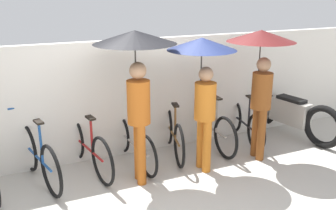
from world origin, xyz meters
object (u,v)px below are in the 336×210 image
parked_bicycle_4 (173,133)px  parked_bicycle_1 (39,157)px  parked_bicycle_2 (87,147)px  pedestrian_center (203,67)px  pedestrian_trailing (261,57)px  parked_bicycle_5 (211,127)px  pedestrian_leading (136,61)px  parked_bicycle_3 (133,142)px  parked_bicycle_6 (244,122)px  motorcycle (290,114)px

parked_bicycle_4 → parked_bicycle_1: bearing=106.3°
parked_bicycle_2 → parked_bicycle_4: bearing=-99.5°
parked_bicycle_2 → parked_bicycle_4: 1.44m
pedestrian_center → pedestrian_trailing: pedestrian_trailing is taller
parked_bicycle_1 → parked_bicycle_5: parked_bicycle_5 is taller
parked_bicycle_5 → pedestrian_center: bearing=139.3°
parked_bicycle_2 → pedestrian_center: (1.63, -0.61, 1.21)m
parked_bicycle_2 → pedestrian_leading: pedestrian_leading is taller
parked_bicycle_3 → parked_bicycle_5: parked_bicycle_5 is taller
parked_bicycle_3 → parked_bicycle_6: size_ratio=1.06×
parked_bicycle_5 → pedestrian_trailing: bearing=-138.1°
parked_bicycle_2 → motorcycle: (3.80, -0.14, 0.04)m
parked_bicycle_4 → parked_bicycle_6: bearing=-76.1°
parked_bicycle_1 → pedestrian_center: size_ratio=0.83×
parked_bicycle_2 → motorcycle: bearing=-101.8°
parked_bicycle_4 → pedestrian_trailing: bearing=-102.9°
pedestrian_trailing → motorcycle: (1.14, 0.47, -1.23)m
parked_bicycle_6 → parked_bicycle_2: bearing=100.9°
pedestrian_trailing → parked_bicycle_3: bearing=171.9°
parked_bicycle_3 → motorcycle: 3.08m
pedestrian_leading → pedestrian_center: 1.02m
parked_bicycle_4 → parked_bicycle_3: bearing=107.7°
parked_bicycle_3 → pedestrian_leading: 1.49m
parked_bicycle_2 → parked_bicycle_3: parked_bicycle_3 is taller
motorcycle → pedestrian_trailing: bearing=102.1°
parked_bicycle_1 → pedestrian_trailing: bearing=-111.4°
parked_bicycle_6 → pedestrian_leading: 2.71m
pedestrian_center → motorcycle: 2.51m
parked_bicycle_3 → pedestrian_leading: (-0.10, -0.51, 1.39)m
parked_bicycle_2 → motorcycle: 3.80m
parked_bicycle_1 → pedestrian_leading: bearing=-121.9°
parked_bicycle_3 → pedestrian_trailing: bearing=-110.2°
parked_bicycle_3 → parked_bicycle_4: 0.72m
pedestrian_trailing → parked_bicycle_6: bearing=78.9°
pedestrian_center → parked_bicycle_4: bearing=105.8°
parked_bicycle_1 → pedestrian_leading: size_ratio=0.77×
parked_bicycle_5 → parked_bicycle_6: parked_bicycle_5 is taller
parked_bicycle_5 → pedestrian_center: pedestrian_center is taller
parked_bicycle_1 → parked_bicycle_3: bearing=-100.9°
parked_bicycle_1 → parked_bicycle_6: parked_bicycle_1 is taller
parked_bicycle_4 → pedestrian_trailing: (1.22, -0.61, 1.29)m
parked_bicycle_4 → parked_bicycle_6: size_ratio=1.02×
pedestrian_center → pedestrian_trailing: (1.03, 0.00, 0.07)m
parked_bicycle_3 → motorcycle: bearing=-95.7°
parked_bicycle_5 → pedestrian_trailing: size_ratio=0.81×
parked_bicycle_1 → pedestrian_leading: pedestrian_leading is taller
parked_bicycle_2 → parked_bicycle_1: bearing=87.7°
parked_bicycle_2 → pedestrian_center: 2.12m
parked_bicycle_2 → parked_bicycle_6: bearing=-99.6°
pedestrian_center → motorcycle: size_ratio=0.93×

